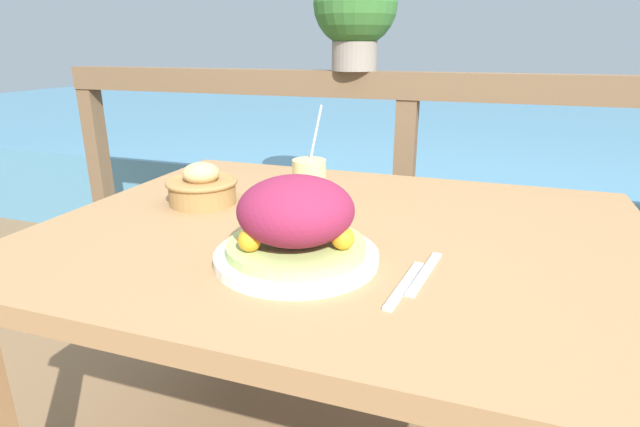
# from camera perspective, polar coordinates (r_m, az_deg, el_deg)

# --- Properties ---
(patio_table) EXTENTS (1.26, 0.97, 0.71)m
(patio_table) POSITION_cam_1_polar(r_m,az_deg,el_deg) (1.09, 2.36, -5.45)
(patio_table) COLOR #997047
(patio_table) RESTS_ON ground_plane
(railing_fence) EXTENTS (2.80, 0.08, 0.99)m
(railing_fence) POSITION_cam_1_polar(r_m,az_deg,el_deg) (1.79, 9.77, 7.93)
(railing_fence) COLOR brown
(railing_fence) RESTS_ON ground_plane
(sea_backdrop) EXTENTS (12.00, 4.00, 0.47)m
(sea_backdrop) POSITION_cam_1_polar(r_m,az_deg,el_deg) (4.33, 15.09, 6.83)
(sea_backdrop) COLOR teal
(sea_backdrop) RESTS_ON ground_plane
(salad_plate) EXTENTS (0.29, 0.29, 0.16)m
(salad_plate) POSITION_cam_1_polar(r_m,az_deg,el_deg) (0.87, -2.76, -1.43)
(salad_plate) COLOR white
(salad_plate) RESTS_ON patio_table
(drink_glass) EXTENTS (0.08, 0.08, 0.25)m
(drink_glass) POSITION_cam_1_polar(r_m,az_deg,el_deg) (1.13, -1.24, 3.08)
(drink_glass) COLOR #DBCC7F
(drink_glass) RESTS_ON patio_table
(bread_basket) EXTENTS (0.17, 0.17, 0.10)m
(bread_basket) POSITION_cam_1_polar(r_m,az_deg,el_deg) (1.25, -13.32, 2.98)
(bread_basket) COLOR olive
(bread_basket) RESTS_ON patio_table
(potted_plant) EXTENTS (0.28, 0.28, 0.36)m
(potted_plant) POSITION_cam_1_polar(r_m,az_deg,el_deg) (1.81, 4.05, 22.33)
(potted_plant) COLOR gray
(potted_plant) RESTS_ON railing_fence
(fork) EXTENTS (0.04, 0.18, 0.00)m
(fork) POSITION_cam_1_polar(r_m,az_deg,el_deg) (0.87, 11.89, -6.69)
(fork) COLOR silver
(fork) RESTS_ON patio_table
(knife) EXTENTS (0.04, 0.18, 0.00)m
(knife) POSITION_cam_1_polar(r_m,az_deg,el_deg) (0.82, 9.66, -8.03)
(knife) COLOR silver
(knife) RESTS_ON patio_table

